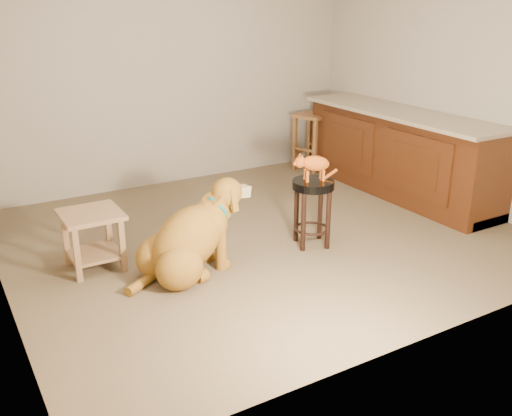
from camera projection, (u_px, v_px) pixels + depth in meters
floor at (264, 235)px, 5.32m from camera, size 4.50×4.00×0.01m
room_shell at (265, 50)px, 4.74m from camera, size 4.54×4.04×2.62m
cabinet_run at (399, 155)px, 6.34m from camera, size 0.70×2.56×0.94m
padded_stool at (313, 200)px, 4.98m from camera, size 0.39×0.39×0.60m
wood_stool at (312, 141)px, 7.25m from camera, size 0.50×0.50×0.72m
side_table at (93, 232)px, 4.58m from camera, size 0.47×0.47×0.48m
golden_retriever at (189, 241)px, 4.49m from camera, size 1.21×0.66×0.78m
tabby_kitten at (313, 164)px, 4.87m from camera, size 0.43×0.20×0.27m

